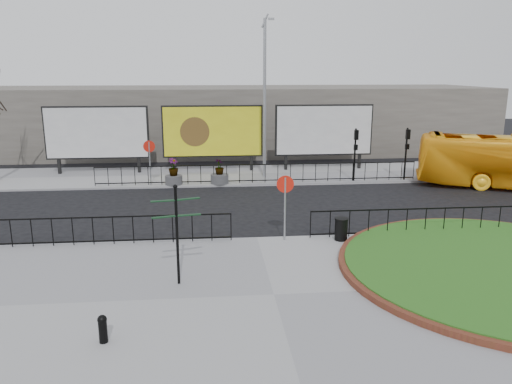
{
  "coord_description": "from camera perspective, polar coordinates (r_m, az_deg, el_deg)",
  "views": [
    {
      "loc": [
        -1.74,
        -17.97,
        6.35
      ],
      "look_at": [
        0.13,
        1.75,
        1.47
      ],
      "focal_mm": 35.0,
      "sensor_mm": 36.0,
      "label": 1
    }
  ],
  "objects": [
    {
      "name": "signal_pole_b",
      "position": [
        29.83,
        16.85,
        5.06
      ],
      "size": [
        0.22,
        0.26,
        3.0
      ],
      "color": "black",
      "rests_on": "pavement_far"
    },
    {
      "name": "railing_near_right",
      "position": [
        20.3,
        18.81,
        -3.16
      ],
      "size": [
        9.0,
        0.1,
        1.1
      ],
      "primitive_type": null,
      "color": "black",
      "rests_on": "pavement_near"
    },
    {
      "name": "planter_a",
      "position": [
        28.02,
        -9.4,
        1.93
      ],
      "size": [
        0.95,
        0.95,
        1.47
      ],
      "color": "#4C4C4F",
      "rests_on": "pavement_far"
    },
    {
      "name": "fingerpost_sign",
      "position": [
        14.69,
        -9.05,
        -3.73
      ],
      "size": [
        1.42,
        0.51,
        3.04
      ],
      "rotation": [
        0.0,
        0.0,
        0.15
      ],
      "color": "black",
      "rests_on": "pavement_near"
    },
    {
      "name": "signal_pole_a",
      "position": [
        28.84,
        11.3,
        5.1
      ],
      "size": [
        0.22,
        0.26,
        3.0
      ],
      "color": "black",
      "rests_on": "pavement_far"
    },
    {
      "name": "bollard",
      "position": [
        12.56,
        -17.12,
        -14.58
      ],
      "size": [
        0.22,
        0.22,
        0.69
      ],
      "color": "black",
      "rests_on": "pavement_near"
    },
    {
      "name": "planter_b",
      "position": [
        27.97,
        -4.19,
        1.92
      ],
      "size": [
        1.0,
        1.0,
        1.4
      ],
      "color": "#4C4C4F",
      "rests_on": "pavement_far"
    },
    {
      "name": "billboard_right",
      "position": [
        31.99,
        7.76,
        6.99
      ],
      "size": [
        6.2,
        0.31,
        4.1
      ],
      "color": "black",
      "rests_on": "pavement_far"
    },
    {
      "name": "brick_edge",
      "position": [
        17.84,
        26.49,
        -7.81
      ],
      "size": [
        10.4,
        10.4,
        0.18
      ],
      "primitive_type": "cylinder",
      "color": "maroon",
      "rests_on": "pavement_near"
    },
    {
      "name": "ground",
      "position": [
        19.13,
        0.11,
        -5.53
      ],
      "size": [
        90.0,
        90.0,
        0.0
      ],
      "primitive_type": "plane",
      "color": "black",
      "rests_on": "ground"
    },
    {
      "name": "pavement_far",
      "position": [
        30.67,
        -2.05,
        2.01
      ],
      "size": [
        44.0,
        6.0,
        0.12
      ],
      "primitive_type": "cube",
      "color": "gray",
      "rests_on": "ground"
    },
    {
      "name": "litter_bin",
      "position": [
        18.94,
        9.71,
        -4.19
      ],
      "size": [
        0.51,
        0.51,
        0.85
      ],
      "color": "black",
      "rests_on": "pavement_near"
    },
    {
      "name": "speed_sign_far",
      "position": [
        27.92,
        -12.08,
        4.41
      ],
      "size": [
        0.64,
        0.07,
        2.47
      ],
      "color": "gray",
      "rests_on": "pavement_far"
    },
    {
      "name": "speed_sign_near",
      "position": [
        18.33,
        3.35,
        -0.17
      ],
      "size": [
        0.64,
        0.07,
        2.47
      ],
      "color": "gray",
      "rests_on": "pavement_near"
    },
    {
      "name": "building_backdrop",
      "position": [
        40.19,
        -2.94,
        8.33
      ],
      "size": [
        40.0,
        10.0,
        5.0
      ],
      "primitive_type": "cube",
      "color": "#6B645D",
      "rests_on": "ground"
    },
    {
      "name": "railing_far",
      "position": [
        27.99,
        0.32,
        2.14
      ],
      "size": [
        18.0,
        0.1,
        1.1
      ],
      "primitive_type": null,
      "color": "black",
      "rests_on": "pavement_far"
    },
    {
      "name": "billboard_mid",
      "position": [
        31.17,
        -4.97,
        6.89
      ],
      "size": [
        6.2,
        0.31,
        4.1
      ],
      "color": "black",
      "rests_on": "pavement_far"
    },
    {
      "name": "lamp_post",
      "position": [
        29.19,
        1.0,
        10.85
      ],
      "size": [
        0.74,
        0.18,
        9.23
      ],
      "color": "gray",
      "rests_on": "pavement_far"
    },
    {
      "name": "billboard_left",
      "position": [
        31.89,
        -17.73,
        6.44
      ],
      "size": [
        6.2,
        0.31,
        4.1
      ],
      "color": "black",
      "rests_on": "pavement_far"
    },
    {
      "name": "railing_near_left",
      "position": [
        19.04,
        -18.13,
        -4.22
      ],
      "size": [
        10.0,
        0.1,
        1.1
      ],
      "primitive_type": null,
      "color": "black",
      "rests_on": "pavement_near"
    },
    {
      "name": "grass_lawn",
      "position": [
        17.83,
        26.49,
        -7.75
      ],
      "size": [
        10.0,
        10.0,
        0.22
      ],
      "primitive_type": "cylinder",
      "color": "#204D14",
      "rests_on": "pavement_near"
    },
    {
      "name": "pavement_near",
      "position": [
        14.52,
        2.05,
        -11.83
      ],
      "size": [
        30.0,
        10.0,
        0.12
      ],
      "primitive_type": "cube",
      "color": "gray",
      "rests_on": "ground"
    }
  ]
}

